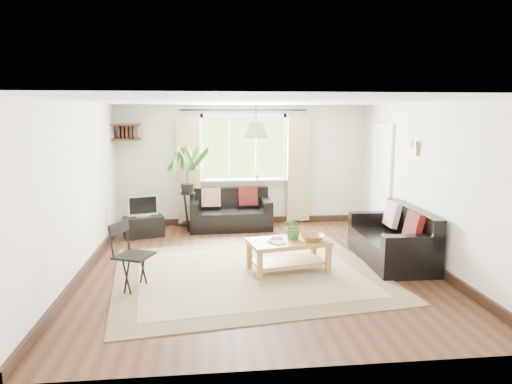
{
  "coord_description": "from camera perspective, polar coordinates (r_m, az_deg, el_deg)",
  "views": [
    {
      "loc": [
        -0.72,
        -6.41,
        2.23
      ],
      "look_at": [
        0.0,
        0.4,
        1.05
      ],
      "focal_mm": 32.0,
      "sensor_mm": 36.0,
      "label": 1
    }
  ],
  "objects": [
    {
      "name": "wall_sconce",
      "position": [
        7.43,
        19.15,
        5.46
      ],
      "size": [
        0.12,
        0.12,
        0.28
      ],
      "primitive_type": null,
      "color": "beige",
      "rests_on": "wall_right"
    },
    {
      "name": "tv_stand",
      "position": [
        8.63,
        -13.86,
        -4.21
      ],
      "size": [
        0.79,
        0.59,
        0.38
      ],
      "primitive_type": "cube",
      "rotation": [
        0.0,
        0.0,
        0.3
      ],
      "color": "black",
      "rests_on": "floor"
    },
    {
      "name": "wall_right",
      "position": [
        7.25,
        20.41,
        0.99
      ],
      "size": [
        0.02,
        5.5,
        2.4
      ],
      "primitive_type": "cube",
      "color": "silver",
      "rests_on": "floor"
    },
    {
      "name": "table_plant",
      "position": [
        6.56,
        4.77,
        -4.32
      ],
      "size": [
        0.37,
        0.33,
        0.36
      ],
      "primitive_type": "imported",
      "rotation": [
        0.0,
        0.0,
        0.15
      ],
      "color": "#326729",
      "rests_on": "coffee_table"
    },
    {
      "name": "wall_left",
      "position": [
        6.73,
        -21.28,
        0.3
      ],
      "size": [
        0.02,
        5.5,
        2.4
      ],
      "primitive_type": "cube",
      "color": "silver",
      "rests_on": "floor"
    },
    {
      "name": "wall_back",
      "position": [
        9.25,
        -1.54,
        3.37
      ],
      "size": [
        5.0,
        0.02,
        2.4
      ],
      "primitive_type": "cube",
      "color": "silver",
      "rests_on": "floor"
    },
    {
      "name": "book_a",
      "position": [
        6.33,
        2.0,
        -6.41
      ],
      "size": [
        0.26,
        0.28,
        0.02
      ],
      "primitive_type": "imported",
      "rotation": [
        0.0,
        0.0,
        0.53
      ],
      "color": "silver",
      "rests_on": "coffee_table"
    },
    {
      "name": "ceiling",
      "position": [
        6.45,
        0.38,
        11.28
      ],
      "size": [
        5.5,
        5.5,
        0.0
      ],
      "primitive_type": "plane",
      "rotation": [
        3.14,
        0.0,
        0.0
      ],
      "color": "white",
      "rests_on": "floor"
    },
    {
      "name": "bowl",
      "position": [
        6.54,
        7.07,
        -5.66
      ],
      "size": [
        0.36,
        0.36,
        0.08
      ],
      "primitive_type": "imported",
      "rotation": [
        0.0,
        0.0,
        0.09
      ],
      "color": "olive",
      "rests_on": "coffee_table"
    },
    {
      "name": "coffee_table",
      "position": [
        6.59,
        4.05,
        -7.94
      ],
      "size": [
        1.21,
        0.81,
        0.46
      ],
      "primitive_type": null,
      "rotation": [
        0.0,
        0.0,
        0.19
      ],
      "color": "#985F31",
      "rests_on": "floor"
    },
    {
      "name": "door",
      "position": [
        8.8,
        15.27,
        1.39
      ],
      "size": [
        0.06,
        0.96,
        2.06
      ],
      "primitive_type": "cube",
      "color": "silver",
      "rests_on": "wall_right"
    },
    {
      "name": "sofa_right",
      "position": [
        7.24,
        16.52,
        -5.34
      ],
      "size": [
        1.68,
        0.86,
        0.79
      ],
      "primitive_type": null,
      "rotation": [
        0.0,
        0.0,
        -1.58
      ],
      "color": "black",
      "rests_on": "floor"
    },
    {
      "name": "sofa_back",
      "position": [
        8.92,
        -3.2,
        -2.3
      ],
      "size": [
        1.59,
        0.83,
        0.74
      ],
      "primitive_type": null,
      "rotation": [
        0.0,
        0.0,
        0.03
      ],
      "color": "black",
      "rests_on": "floor"
    },
    {
      "name": "pendant_lamp",
      "position": [
        6.85,
        0.0,
        8.27
      ],
      "size": [
        0.36,
        0.36,
        0.54
      ],
      "primitive_type": null,
      "color": "beige",
      "rests_on": "ceiling"
    },
    {
      "name": "book_b",
      "position": [
        6.56,
        1.87,
        -5.84
      ],
      "size": [
        0.21,
        0.25,
        0.02
      ],
      "primitive_type": "imported",
      "rotation": [
        0.0,
        0.0,
        -0.3
      ],
      "color": "#5A2624",
      "rests_on": "coffee_table"
    },
    {
      "name": "rug",
      "position": [
        6.52,
        -0.89,
        -10.13
      ],
      "size": [
        4.05,
        3.6,
        0.02
      ],
      "primitive_type": "cube",
      "rotation": [
        0.0,
        0.0,
        0.14
      ],
      "color": "#C4B998",
      "rests_on": "floor"
    },
    {
      "name": "wall_front",
      "position": [
        3.87,
        4.96,
        -5.67
      ],
      "size": [
        5.0,
        0.02,
        2.4
      ],
      "primitive_type": "cube",
      "color": "silver",
      "rests_on": "floor"
    },
    {
      "name": "tv",
      "position": [
        8.54,
        -13.97,
        -1.64
      ],
      "size": [
        0.57,
        0.33,
        0.41
      ],
      "primitive_type": null,
      "rotation": [
        0.0,
        0.0,
        0.3
      ],
      "color": "#A5A5AA",
      "rests_on": "tv_stand"
    },
    {
      "name": "floor",
      "position": [
        6.83,
        0.36,
        -9.29
      ],
      "size": [
        5.5,
        5.5,
        0.0
      ],
      "primitive_type": "plane",
      "color": "black",
      "rests_on": "ground"
    },
    {
      "name": "palm_stand",
      "position": [
        8.65,
        -8.55,
        0.31
      ],
      "size": [
        0.74,
        0.74,
        1.65
      ],
      "primitive_type": null,
      "rotation": [
        0.0,
        0.0,
        0.16
      ],
      "color": "black",
      "rests_on": "floor"
    },
    {
      "name": "corner_shelf",
      "position": [
        9.05,
        -15.9,
        7.25
      ],
      "size": [
        0.5,
        0.5,
        0.34
      ],
      "primitive_type": null,
      "color": "black",
      "rests_on": "wall_back"
    },
    {
      "name": "window",
      "position": [
        9.18,
        -1.53,
        5.52
      ],
      "size": [
        2.5,
        0.16,
        2.16
      ],
      "primitive_type": null,
      "color": "white",
      "rests_on": "wall_back"
    },
    {
      "name": "folding_chair",
      "position": [
        6.04,
        -14.97,
        -7.83
      ],
      "size": [
        0.6,
        0.6,
        0.87
      ],
      "primitive_type": null,
      "rotation": [
        0.0,
        0.0,
        1.15
      ],
      "color": "black",
      "rests_on": "floor"
    },
    {
      "name": "sill_plant",
      "position": [
        9.17,
        0.08,
        2.47
      ],
      "size": [
        0.14,
        0.1,
        0.27
      ],
      "primitive_type": "imported",
      "color": "#2D6023",
      "rests_on": "window"
    }
  ]
}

